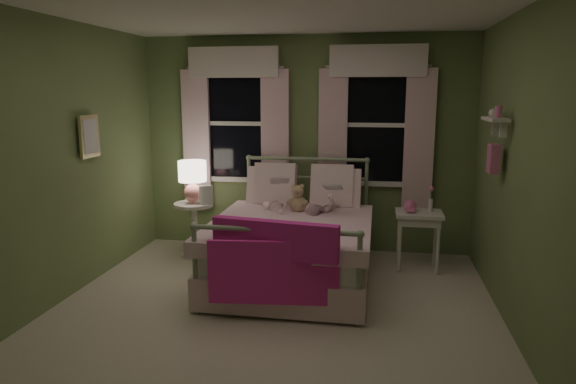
% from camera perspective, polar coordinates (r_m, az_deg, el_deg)
% --- Properties ---
extents(room_shell, '(4.20, 4.20, 4.20)m').
position_cam_1_polar(room_shell, '(4.23, -2.17, 2.40)').
color(room_shell, silver).
rests_on(room_shell, ground).
extents(bed, '(1.58, 2.04, 1.18)m').
position_cam_1_polar(bed, '(5.36, 0.65, -5.76)').
color(bed, white).
rests_on(bed, ground).
extents(pink_throw, '(1.10, 0.28, 0.71)m').
position_cam_1_polar(pink_throw, '(4.32, -1.56, -6.80)').
color(pink_throw, '#D32995').
rests_on(pink_throw, bed).
extents(child_left, '(0.33, 0.28, 0.78)m').
position_cam_1_polar(child_left, '(5.68, -1.44, 1.18)').
color(child_left, '#F7D1DD').
rests_on(child_left, bed).
extents(child_right, '(0.42, 0.38, 0.71)m').
position_cam_1_polar(child_right, '(5.60, 4.19, 0.67)').
color(child_right, '#F7D1DD').
rests_on(child_right, bed).
extents(book_left, '(0.22, 0.15, 0.26)m').
position_cam_1_polar(book_left, '(5.43, -1.96, 0.76)').
color(book_left, beige).
rests_on(book_left, child_left).
extents(book_right, '(0.20, 0.12, 0.26)m').
position_cam_1_polar(book_right, '(5.36, 3.91, 0.12)').
color(book_right, beige).
rests_on(book_right, child_right).
extents(teddy_bear, '(0.23, 0.19, 0.31)m').
position_cam_1_polar(teddy_bear, '(5.51, 1.10, -0.91)').
color(teddy_bear, tan).
rests_on(teddy_bear, bed).
extents(nightstand_left, '(0.46, 0.46, 0.65)m').
position_cam_1_polar(nightstand_left, '(6.18, -10.39, -3.30)').
color(nightstand_left, white).
rests_on(nightstand_left, ground).
extents(table_lamp, '(0.33, 0.33, 0.49)m').
position_cam_1_polar(table_lamp, '(6.07, -10.56, 1.60)').
color(table_lamp, pink).
rests_on(table_lamp, nightstand_left).
extents(book_nightstand, '(0.21, 0.25, 0.02)m').
position_cam_1_polar(book_nightstand, '(6.02, -9.83, -1.33)').
color(book_nightstand, beige).
rests_on(book_nightstand, nightstand_left).
extents(nightstand_right, '(0.50, 0.40, 0.64)m').
position_cam_1_polar(nightstand_right, '(5.79, 14.33, -3.12)').
color(nightstand_right, white).
rests_on(nightstand_right, ground).
extents(pink_toy, '(0.14, 0.19, 0.14)m').
position_cam_1_polar(pink_toy, '(5.74, 13.41, -1.57)').
color(pink_toy, pink).
rests_on(pink_toy, nightstand_right).
extents(bud_vase, '(0.06, 0.06, 0.28)m').
position_cam_1_polar(bud_vase, '(5.79, 15.59, -0.74)').
color(bud_vase, white).
rests_on(bud_vase, nightstand_right).
extents(window_left, '(1.34, 0.13, 1.96)m').
position_cam_1_polar(window_left, '(6.36, -5.89, 8.22)').
color(window_left, black).
rests_on(window_left, room_shell).
extents(window_right, '(1.34, 0.13, 1.96)m').
position_cam_1_polar(window_right, '(6.13, 9.75, 8.00)').
color(window_right, black).
rests_on(window_right, room_shell).
extents(wall_shelf, '(0.15, 0.50, 0.60)m').
position_cam_1_polar(wall_shelf, '(4.91, 21.97, 5.46)').
color(wall_shelf, white).
rests_on(wall_shelf, room_shell).
extents(framed_picture, '(0.03, 0.32, 0.42)m').
position_cam_1_polar(framed_picture, '(5.49, -21.19, 5.78)').
color(framed_picture, beige).
rests_on(framed_picture, room_shell).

